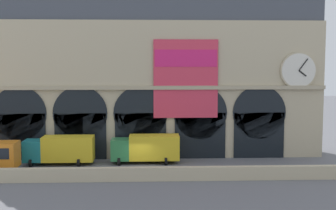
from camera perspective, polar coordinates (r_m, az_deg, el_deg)
The scene contains 5 objects.
ground_plane at distance 46.86m, azimuth -3.65°, elevation -8.24°, with size 200.00×200.00×0.00m, color slate.
quay_parapet_wall at distance 42.17m, azimuth -3.80°, elevation -8.89°, with size 90.00×0.70×1.30m, color #BCAD8C.
station_building at distance 52.91m, azimuth -3.51°, elevation 4.17°, with size 42.75×5.15×20.49m.
box_truck_midwest at distance 49.86m, azimuth -13.75°, elevation -5.55°, with size 7.50×2.91×3.12m.
box_truck_center at distance 49.19m, azimuth -2.83°, elevation -5.55°, with size 7.50×2.91×3.12m.
Camera 1 is at (1.07, -45.51, 11.11)m, focal length 47.21 mm.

